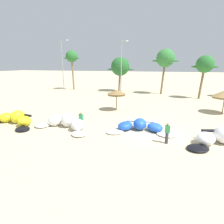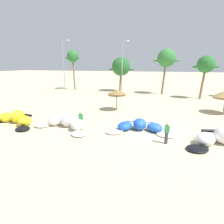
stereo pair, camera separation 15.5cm
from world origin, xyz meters
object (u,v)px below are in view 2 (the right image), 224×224
kite_far_left (16,119)px  palm_leftmost (73,57)px  kite_left_of_center (140,126)px  lamppost_west (64,63)px  kite_left (66,122)px  lamppost_west_center (123,65)px  person_near_kites (167,133)px  palm_left_of_gap (166,59)px  person_by_umbrellas (81,120)px  beach_umbrella_near_van (117,93)px  palm_center_left (206,65)px  palm_left (121,67)px

kite_far_left → palm_leftmost: 25.36m
kite_left_of_center → lamppost_west: lamppost_west is taller
kite_left → lamppost_west_center: lamppost_west_center is taller
person_near_kites → lamppost_west_center: size_ratio=0.16×
kite_left_of_center → kite_far_left: bearing=-172.9°
palm_leftmost → lamppost_west: (-1.15, -1.91, -1.28)m
kite_far_left → palm_left_of_gap: 27.16m
person_by_umbrellas → palm_left_of_gap: 23.89m
beach_umbrella_near_van → kite_left: bearing=-111.2°
beach_umbrella_near_van → lamppost_west_center: 13.37m
palm_center_left → lamppost_west_center: 14.15m
beach_umbrella_near_van → kite_far_left: bearing=-136.5°
person_near_kites → palm_center_left: (5.87, 19.93, 4.76)m
person_by_umbrellas → palm_left_of_gap: size_ratio=0.19×
person_by_umbrellas → palm_left: size_ratio=0.23×
kite_left_of_center → lamppost_west_center: size_ratio=0.60×
palm_left_of_gap → lamppost_west_center: size_ratio=0.85×
kite_left → palm_left_of_gap: bearing=68.9°
beach_umbrella_near_van → person_by_umbrellas: beach_umbrella_near_van is taller
palm_left_of_gap → palm_center_left: palm_left_of_gap is taller
beach_umbrella_near_van → person_by_umbrellas: 7.65m
kite_left_of_center → lamppost_west_center: (-6.00, 19.12, 5.08)m
beach_umbrella_near_van → palm_left: palm_left is taller
kite_far_left → palm_left_of_gap: size_ratio=0.70×
beach_umbrella_near_van → palm_leftmost: palm_leftmost is taller
kite_left → palm_center_left: bearing=52.1°
lamppost_west → palm_leftmost: bearing=58.8°
beach_umbrella_near_van → palm_left_of_gap: palm_left_of_gap is taller
kite_left_of_center → palm_left: palm_left is taller
palm_leftmost → lamppost_west_center: 12.57m
kite_left → palm_left_of_gap: palm_left_of_gap is taller
palm_left_of_gap → lamppost_west_center: lamppost_west_center is taller
palm_left → person_near_kites: bearing=-69.2°
beach_umbrella_near_van → palm_leftmost: (-14.32, 15.88, 4.88)m
kite_left_of_center → palm_left: 23.99m
kite_left → lamppost_west: size_ratio=0.56×
kite_left_of_center → beach_umbrella_near_van: beach_umbrella_near_van is taller
palm_leftmost → beach_umbrella_near_van: bearing=-48.0°
person_near_kites → lamppost_west_center: 23.24m
palm_leftmost → palm_left_of_gap: (19.97, -1.20, -0.47)m
beach_umbrella_near_van → palm_leftmost: 21.94m
palm_leftmost → palm_left: 11.18m
kite_far_left → lamppost_west_center: (5.98, 20.61, 4.97)m
kite_left → beach_umbrella_near_van: (2.88, 7.44, 1.75)m
palm_left_of_gap → palm_center_left: bearing=-27.3°
palm_left_of_gap → palm_center_left: size_ratio=1.19×
beach_umbrella_near_van → lamppost_west: 21.16m
kite_left_of_center → palm_leftmost: palm_leftmost is taller
kite_far_left → kite_left_of_center: 12.08m
kite_far_left → lamppost_west: size_ratio=0.56×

